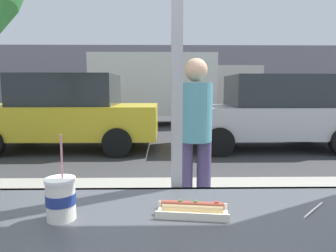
% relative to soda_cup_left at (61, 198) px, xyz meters
% --- Properties ---
extents(ground_plane, '(60.00, 60.00, 0.00)m').
position_rel_soda_cup_left_xyz_m(ground_plane, '(0.42, 8.28, -1.09)').
color(ground_plane, '#38383A').
extents(sidewalk_strip, '(16.00, 2.80, 0.12)m').
position_rel_soda_cup_left_xyz_m(sidewalk_strip, '(0.42, 1.88, -1.03)').
color(sidewalk_strip, '#9E998E').
rests_on(sidewalk_strip, ground).
extents(window_wall, '(3.11, 0.20, 2.90)m').
position_rel_soda_cup_left_xyz_m(window_wall, '(0.42, 0.36, 0.75)').
color(window_wall, '#423D38').
rests_on(window_wall, ground).
extents(building_facade_far, '(28.00, 1.20, 4.77)m').
position_rel_soda_cup_left_xyz_m(building_facade_far, '(0.42, 22.11, 1.30)').
color(building_facade_far, gray).
rests_on(building_facade_far, ground).
extents(soda_cup_left, '(0.11, 0.11, 0.31)m').
position_rel_soda_cup_left_xyz_m(soda_cup_left, '(0.00, 0.00, 0.00)').
color(soda_cup_left, silver).
rests_on(soda_cup_left, window_counter).
extents(hotdog_tray_near, '(0.27, 0.13, 0.05)m').
position_rel_soda_cup_left_xyz_m(hotdog_tray_near, '(0.47, 0.03, -0.05)').
color(hotdog_tray_near, beige).
rests_on(hotdog_tray_near, window_counter).
extents(loose_straw, '(0.14, 0.14, 0.01)m').
position_rel_soda_cup_left_xyz_m(loose_straw, '(0.93, 0.05, -0.07)').
color(loose_straw, white).
rests_on(loose_straw, window_counter).
extents(parked_car_yellow, '(4.39, 2.03, 1.81)m').
position_rel_soda_cup_left_xyz_m(parked_car_yellow, '(-1.97, 6.04, -0.18)').
color(parked_car_yellow, gold).
rests_on(parked_car_yellow, ground).
extents(parked_car_silver, '(4.42, 1.94, 1.79)m').
position_rel_soda_cup_left_xyz_m(parked_car_silver, '(3.01, 6.04, -0.19)').
color(parked_car_silver, '#BCBCC1').
rests_on(parked_car_silver, ground).
extents(box_truck, '(6.63, 2.44, 2.82)m').
position_rel_soda_cup_left_xyz_m(box_truck, '(0.72, 11.02, 0.47)').
color(box_truck, silver).
rests_on(box_truck, ground).
extents(pedestrian, '(0.32, 0.32, 1.63)m').
position_rel_soda_cup_left_xyz_m(pedestrian, '(0.67, 1.78, -0.03)').
color(pedestrian, '#423861').
rests_on(pedestrian, sidewalk_strip).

